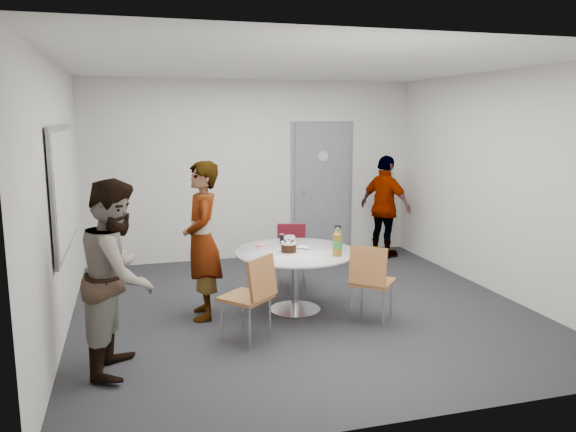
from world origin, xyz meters
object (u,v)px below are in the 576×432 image
object	(u,v)px
person_left	(118,276)
person_right	(385,207)
door	(322,189)
chair_near_right	(371,276)
chair_far	(292,249)
chair_near_left	(253,290)
person_main	(202,241)
whiteboard	(64,188)
table	(297,259)

from	to	relation	value
person_left	person_right	bearing A→B (deg)	-40.16
person_right	door	bearing A→B (deg)	32.07
chair_near_right	chair_far	bearing A→B (deg)	145.54
chair_far	person_left	distance (m)	2.85
chair_near_left	chair_near_right	world-z (taller)	chair_near_left
chair_near_right	person_main	world-z (taller)	person_main
whiteboard	table	xyz separation A→B (m)	(2.39, -0.25, -0.84)
person_main	chair_near_left	bearing A→B (deg)	26.11
chair_far	chair_near_left	bearing A→B (deg)	75.94
chair_near_right	chair_far	world-z (taller)	chair_near_right
chair_near_left	person_left	distance (m)	1.27
chair_far	person_main	bearing A→B (deg)	47.38
whiteboard	chair_near_left	bearing A→B (deg)	-30.27
door	chair_near_right	xyz separation A→B (m)	(-0.55, -3.13, -0.51)
person_main	person_right	xyz separation A→B (m)	(3.05, 1.90, -0.06)
whiteboard	chair_near_right	bearing A→B (deg)	-15.81
door	table	size ratio (longest dim) A/B	1.59
chair_near_left	person_right	distance (m)	3.86
door	table	xyz separation A→B (m)	(-1.17, -2.53, -0.42)
table	person_right	distance (m)	2.85
table	person_main	distance (m)	1.07
whiteboard	chair_near_left	world-z (taller)	whiteboard
door	chair_near_right	size ratio (longest dim) A/B	2.48
door	person_main	bearing A→B (deg)	-132.12
door	chair_near_left	xyz separation A→B (m)	(-1.84, -3.29, -0.50)
chair_near_right	whiteboard	bearing A→B (deg)	-155.20
person_left	chair_far	bearing A→B (deg)	-35.07
whiteboard	person_right	xyz separation A→B (m)	(4.41, 1.75, -0.66)
whiteboard	person_right	distance (m)	4.79
door	chair_far	world-z (taller)	door
person_left	person_right	distance (m)	4.91
door	person_main	world-z (taller)	door
person_right	whiteboard	bearing A→B (deg)	85.74
chair_near_right	person_main	distance (m)	1.82
person_right	person_left	bearing A→B (deg)	101.45
chair_near_left	person_left	world-z (taller)	person_left
person_right	person_main	bearing A→B (deg)	96.04
person_main	person_left	xyz separation A→B (m)	(-0.85, -1.07, -0.02)
whiteboard	person_right	bearing A→B (deg)	21.64
person_main	person_right	bearing A→B (deg)	124.86
person_main	person_left	world-z (taller)	person_main
chair_far	person_right	distance (m)	2.12
table	whiteboard	bearing A→B (deg)	173.97
door	person_right	bearing A→B (deg)	-32.03
door	chair_near_right	distance (m)	3.22
chair_near_left	table	bearing A→B (deg)	6.64
person_left	chair_near_right	bearing A→B (deg)	-68.96
chair_near_left	person_left	size ratio (longest dim) A/B	0.52
table	chair_near_right	size ratio (longest dim) A/B	1.56
chair_near_right	person_right	xyz separation A→B (m)	(1.40, 2.60, 0.27)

